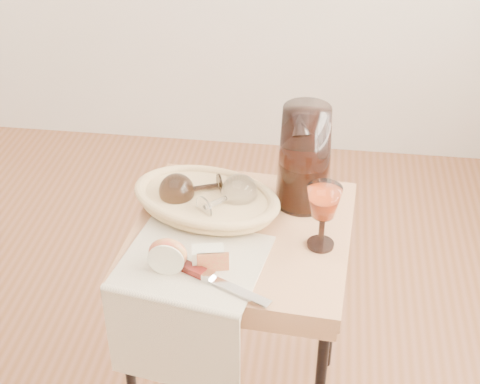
% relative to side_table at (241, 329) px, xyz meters
% --- Properties ---
extents(side_table, '(0.54, 0.54, 0.64)m').
position_rel_side_table_xyz_m(side_table, '(0.00, 0.00, 0.00)').
color(side_table, brown).
rests_on(side_table, floor).
extents(tea_towel, '(0.34, 0.32, 0.01)m').
position_rel_side_table_xyz_m(tea_towel, '(-0.09, -0.13, 0.32)').
color(tea_towel, beige).
rests_on(tea_towel, side_table).
extents(bread_basket, '(0.37, 0.30, 0.05)m').
position_rel_side_table_xyz_m(bread_basket, '(-0.09, 0.06, 0.35)').
color(bread_basket, tan).
rests_on(bread_basket, side_table).
extents(goblet_lying_a, '(0.16, 0.13, 0.09)m').
position_rel_side_table_xyz_m(goblet_lying_a, '(-0.12, 0.08, 0.38)').
color(goblet_lying_a, '#332219').
rests_on(goblet_lying_a, bread_basket).
extents(goblet_lying_b, '(0.16, 0.16, 0.09)m').
position_rel_side_table_xyz_m(goblet_lying_b, '(-0.05, 0.04, 0.38)').
color(goblet_lying_b, white).
rests_on(goblet_lying_b, bread_basket).
extents(pitcher, '(0.23, 0.29, 0.30)m').
position_rel_side_table_xyz_m(pitcher, '(0.13, 0.14, 0.45)').
color(pitcher, black).
rests_on(pitcher, side_table).
extents(wine_goblet, '(0.10, 0.10, 0.16)m').
position_rel_side_table_xyz_m(wine_goblet, '(0.18, -0.03, 0.40)').
color(wine_goblet, white).
rests_on(wine_goblet, side_table).
extents(apple_half, '(0.08, 0.05, 0.08)m').
position_rel_side_table_xyz_m(apple_half, '(-0.14, -0.16, 0.36)').
color(apple_half, red).
rests_on(apple_half, tea_towel).
extents(apple_wedge, '(0.07, 0.05, 0.05)m').
position_rel_side_table_xyz_m(apple_wedge, '(-0.05, -0.14, 0.35)').
color(apple_wedge, beige).
rests_on(apple_wedge, tea_towel).
extents(table_knife, '(0.24, 0.14, 0.02)m').
position_rel_side_table_xyz_m(table_knife, '(-0.04, -0.19, 0.34)').
color(table_knife, silver).
rests_on(table_knife, tea_towel).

